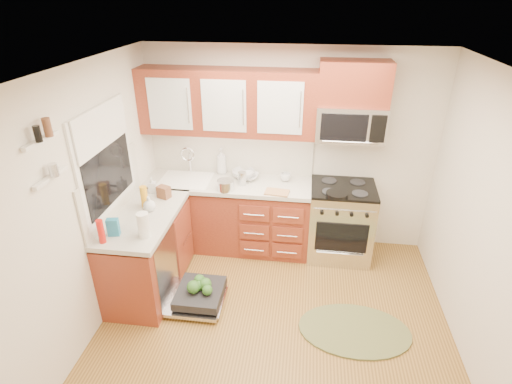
# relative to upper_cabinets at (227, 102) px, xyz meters

# --- Properties ---
(floor) EXTENTS (3.50, 3.50, 0.00)m
(floor) POSITION_rel_upper_cabinets_xyz_m (0.73, -1.57, -1.88)
(floor) COLOR brown
(floor) RESTS_ON ground
(ceiling) EXTENTS (3.50, 3.50, 0.00)m
(ceiling) POSITION_rel_upper_cabinets_xyz_m (0.73, -1.57, 0.62)
(ceiling) COLOR white
(ceiling) RESTS_ON ground
(wall_back) EXTENTS (3.50, 0.04, 2.50)m
(wall_back) POSITION_rel_upper_cabinets_xyz_m (0.73, 0.18, -0.62)
(wall_back) COLOR beige
(wall_back) RESTS_ON ground
(wall_left) EXTENTS (0.04, 3.50, 2.50)m
(wall_left) POSITION_rel_upper_cabinets_xyz_m (-1.02, -1.57, -0.62)
(wall_left) COLOR beige
(wall_left) RESTS_ON ground
(wall_right) EXTENTS (0.04, 3.50, 2.50)m
(wall_right) POSITION_rel_upper_cabinets_xyz_m (2.48, -1.57, -0.62)
(wall_right) COLOR beige
(wall_right) RESTS_ON ground
(base_cabinet_back) EXTENTS (2.05, 0.60, 0.85)m
(base_cabinet_back) POSITION_rel_upper_cabinets_xyz_m (0.00, -0.12, -1.45)
(base_cabinet_back) COLOR maroon
(base_cabinet_back) RESTS_ON ground
(base_cabinet_left) EXTENTS (0.60, 1.25, 0.85)m
(base_cabinet_left) POSITION_rel_upper_cabinets_xyz_m (-0.72, -1.05, -1.45)
(base_cabinet_left) COLOR maroon
(base_cabinet_left) RESTS_ON ground
(countertop_back) EXTENTS (2.07, 0.64, 0.05)m
(countertop_back) POSITION_rel_upper_cabinets_xyz_m (0.00, -0.14, -0.97)
(countertop_back) COLOR beige
(countertop_back) RESTS_ON base_cabinet_back
(countertop_left) EXTENTS (0.64, 1.27, 0.05)m
(countertop_left) POSITION_rel_upper_cabinets_xyz_m (-0.71, -1.05, -0.97)
(countertop_left) COLOR beige
(countertop_left) RESTS_ON base_cabinet_left
(backsplash_back) EXTENTS (2.05, 0.02, 0.57)m
(backsplash_back) POSITION_rel_upper_cabinets_xyz_m (0.00, 0.16, -0.67)
(backsplash_back) COLOR silver
(backsplash_back) RESTS_ON ground
(backsplash_left) EXTENTS (0.02, 1.25, 0.57)m
(backsplash_left) POSITION_rel_upper_cabinets_xyz_m (-1.01, -1.05, -0.67)
(backsplash_left) COLOR silver
(backsplash_left) RESTS_ON ground
(upper_cabinets) EXTENTS (2.05, 0.35, 0.75)m
(upper_cabinets) POSITION_rel_upper_cabinets_xyz_m (0.00, 0.00, 0.00)
(upper_cabinets) COLOR maroon
(upper_cabinets) RESTS_ON ground
(cabinet_over_mw) EXTENTS (0.76, 0.35, 0.47)m
(cabinet_over_mw) POSITION_rel_upper_cabinets_xyz_m (1.41, 0.00, 0.26)
(cabinet_over_mw) COLOR maroon
(cabinet_over_mw) RESTS_ON ground
(range) EXTENTS (0.76, 0.64, 0.95)m
(range) POSITION_rel_upper_cabinets_xyz_m (1.41, -0.15, -1.40)
(range) COLOR silver
(range) RESTS_ON ground
(microwave) EXTENTS (0.76, 0.38, 0.40)m
(microwave) POSITION_rel_upper_cabinets_xyz_m (1.41, -0.02, -0.18)
(microwave) COLOR silver
(microwave) RESTS_ON ground
(sink) EXTENTS (0.62, 0.50, 0.26)m
(sink) POSITION_rel_upper_cabinets_xyz_m (-0.52, -0.16, -1.07)
(sink) COLOR white
(sink) RESTS_ON ground
(dishwasher) EXTENTS (0.70, 0.60, 0.20)m
(dishwasher) POSITION_rel_upper_cabinets_xyz_m (-0.13, -1.27, -1.77)
(dishwasher) COLOR silver
(dishwasher) RESTS_ON ground
(window) EXTENTS (0.03, 1.05, 1.05)m
(window) POSITION_rel_upper_cabinets_xyz_m (-1.01, -1.07, -0.32)
(window) COLOR white
(window) RESTS_ON ground
(window_blind) EXTENTS (0.02, 0.96, 0.40)m
(window_blind) POSITION_rel_upper_cabinets_xyz_m (-0.98, -1.07, 0.00)
(window_blind) COLOR white
(window_blind) RESTS_ON ground
(shelf_upper) EXTENTS (0.04, 0.40, 0.03)m
(shelf_upper) POSITION_rel_upper_cabinets_xyz_m (-0.99, -1.92, 0.17)
(shelf_upper) COLOR white
(shelf_upper) RESTS_ON ground
(shelf_lower) EXTENTS (0.04, 0.40, 0.03)m
(shelf_lower) POSITION_rel_upper_cabinets_xyz_m (-0.99, -1.92, -0.12)
(shelf_lower) COLOR white
(shelf_lower) RESTS_ON ground
(rug) EXTENTS (1.19, 0.85, 0.02)m
(rug) POSITION_rel_upper_cabinets_xyz_m (1.52, -1.45, -1.86)
(rug) COLOR olive
(rug) RESTS_ON ground
(skillet) EXTENTS (0.28, 0.28, 0.05)m
(skillet) POSITION_rel_upper_cabinets_xyz_m (1.31, -0.40, -0.90)
(skillet) COLOR black
(skillet) RESTS_ON range
(stock_pot) EXTENTS (0.20, 0.20, 0.12)m
(stock_pot) POSITION_rel_upper_cabinets_xyz_m (0.02, -0.35, -0.89)
(stock_pot) COLOR silver
(stock_pot) RESTS_ON countertop_back
(cutting_board) EXTENTS (0.29, 0.21, 0.02)m
(cutting_board) POSITION_rel_upper_cabinets_xyz_m (0.63, -0.35, -0.94)
(cutting_board) COLOR #A07849
(cutting_board) RESTS_ON countertop_back
(canister) EXTENTS (0.12, 0.12, 0.16)m
(canister) POSITION_rel_upper_cabinets_xyz_m (0.19, -0.19, -0.87)
(canister) COLOR silver
(canister) RESTS_ON countertop_back
(paper_towel_roll) EXTENTS (0.13, 0.13, 0.25)m
(paper_towel_roll) POSITION_rel_upper_cabinets_xyz_m (-0.54, -1.43, -0.82)
(paper_towel_roll) COLOR white
(paper_towel_roll) RESTS_ON countertop_left
(mustard_bottle) EXTENTS (0.10, 0.10, 0.24)m
(mustard_bottle) POSITION_rel_upper_cabinets_xyz_m (-0.76, -0.86, -0.83)
(mustard_bottle) COLOR orange
(mustard_bottle) RESTS_ON countertop_left
(red_bottle) EXTENTS (0.08, 0.08, 0.24)m
(red_bottle) POSITION_rel_upper_cabinets_xyz_m (-0.90, -1.57, -0.83)
(red_bottle) COLOR red
(red_bottle) RESTS_ON countertop_left
(wooden_box) EXTENTS (0.16, 0.14, 0.14)m
(wooden_box) POSITION_rel_upper_cabinets_xyz_m (-0.63, -0.64, -0.88)
(wooden_box) COLOR brown
(wooden_box) RESTS_ON countertop_left
(blue_carton) EXTENTS (0.12, 0.09, 0.18)m
(blue_carton) POSITION_rel_upper_cabinets_xyz_m (-0.84, -1.44, -0.86)
(blue_carton) COLOR teal
(blue_carton) RESTS_ON countertop_left
(bowl_a) EXTENTS (0.29, 0.29, 0.06)m
(bowl_a) POSITION_rel_upper_cabinets_xyz_m (0.24, -0.02, -0.92)
(bowl_a) COLOR #999999
(bowl_a) RESTS_ON countertop_back
(bowl_b) EXTENTS (0.29, 0.29, 0.09)m
(bowl_b) POSITION_rel_upper_cabinets_xyz_m (0.17, 0.03, -0.91)
(bowl_b) COLOR #999999
(bowl_b) RESTS_ON countertop_back
(cup) EXTENTS (0.17, 0.17, 0.10)m
(cup) POSITION_rel_upper_cabinets_xyz_m (0.70, -0.01, -0.90)
(cup) COLOR #999999
(cup) RESTS_ON countertop_back
(soap_bottle_a) EXTENTS (0.13, 0.13, 0.34)m
(soap_bottle_a) POSITION_rel_upper_cabinets_xyz_m (-0.12, 0.10, -0.78)
(soap_bottle_a) COLOR #999999
(soap_bottle_a) RESTS_ON countertop_back
(soap_bottle_b) EXTENTS (0.10, 0.10, 0.19)m
(soap_bottle_b) POSITION_rel_upper_cabinets_xyz_m (-0.81, -0.52, -0.86)
(soap_bottle_b) COLOR #999999
(soap_bottle_b) RESTS_ON countertop_left
(soap_bottle_c) EXTENTS (0.16, 0.16, 0.17)m
(soap_bottle_c) POSITION_rel_upper_cabinets_xyz_m (-0.68, -0.95, -0.87)
(soap_bottle_c) COLOR #999999
(soap_bottle_c) RESTS_ON countertop_left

